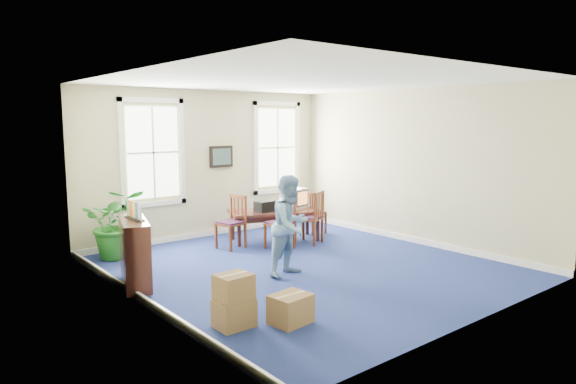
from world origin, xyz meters
TOP-DOWN VIEW (x-y plane):
  - floor at (0.00, 0.00)m, footprint 6.50×6.50m
  - ceiling at (0.00, 0.00)m, footprint 6.50×6.50m
  - wall_back at (0.00, 3.25)m, footprint 6.50×0.00m
  - wall_front at (0.00, -3.25)m, footprint 6.50×0.00m
  - wall_left at (-3.00, 0.00)m, footprint 0.00×6.50m
  - wall_right at (3.00, 0.00)m, footprint 0.00×6.50m
  - baseboard_back at (0.00, 3.22)m, footprint 6.00×0.04m
  - baseboard_left at (-2.97, 0.00)m, footprint 0.04×6.50m
  - baseboard_right at (2.97, 0.00)m, footprint 0.04×6.50m
  - window_left at (-1.30, 3.23)m, footprint 1.40×0.12m
  - window_right at (1.90, 3.23)m, footprint 1.40×0.12m
  - wall_picture at (0.30, 3.20)m, footprint 0.58×0.06m
  - conference_table at (0.83, 1.93)m, footprint 2.09×1.52m
  - crt_tv at (1.39, 1.98)m, footprint 0.58×0.61m
  - game_console at (1.65, 1.93)m, footprint 0.22×0.25m
  - equipment_bag at (0.61, 1.98)m, footprint 0.45×0.31m
  - chair_near_left at (0.44, 1.29)m, footprint 0.50×0.50m
  - chair_near_right at (1.22, 1.29)m, footprint 0.66×0.66m
  - chair_end_left at (-0.30, 1.93)m, footprint 0.56×0.56m
  - chair_end_right at (1.95, 1.93)m, footprint 0.46×0.46m
  - man at (-0.49, -0.20)m, footprint 0.93×0.79m
  - credenza at (-2.74, 0.84)m, footprint 0.74×1.33m
  - brochure_rack at (-2.72, 0.84)m, footprint 0.14×0.67m
  - potted_plant at (-2.30, 2.66)m, footprint 1.48×1.39m
  - cardboard_boxes at (-2.25, -1.36)m, footprint 1.35×1.35m

SIDE VIEW (x-z plane):
  - floor at x=0.00m, z-range 0.00..0.00m
  - baseboard_back at x=0.00m, z-range 0.00..0.12m
  - baseboard_left at x=-2.97m, z-range 0.00..0.12m
  - baseboard_right at x=2.97m, z-range 0.00..0.12m
  - conference_table at x=0.83m, z-range 0.00..0.65m
  - cardboard_boxes at x=-2.25m, z-range 0.00..0.70m
  - chair_end_right at x=1.95m, z-range 0.00..0.96m
  - credenza at x=-2.74m, z-range 0.00..1.01m
  - chair_near_left at x=0.44m, z-range 0.00..1.05m
  - chair_end_left at x=-0.30m, z-range 0.00..1.06m
  - chair_near_right at x=1.22m, z-range 0.00..1.10m
  - potted_plant at x=-2.30m, z-range 0.00..1.31m
  - game_console at x=1.65m, z-range 0.65..0.70m
  - equipment_bag at x=0.61m, z-range 0.65..0.87m
  - man at x=-0.49m, z-range 0.00..1.66m
  - crt_tv at x=1.39m, z-range 0.65..1.07m
  - brochure_rack at x=-2.72m, z-range 1.01..1.30m
  - wall_back at x=0.00m, z-range -1.65..4.85m
  - wall_front at x=0.00m, z-range -1.65..4.85m
  - wall_left at x=-3.00m, z-range -1.65..4.85m
  - wall_right at x=3.00m, z-range -1.65..4.85m
  - wall_picture at x=0.30m, z-range 1.51..1.99m
  - window_left at x=-1.30m, z-range 0.80..3.00m
  - window_right at x=1.90m, z-range 0.80..3.00m
  - ceiling at x=0.00m, z-range 3.20..3.20m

